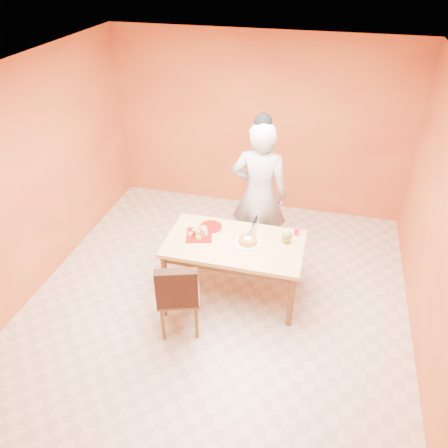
% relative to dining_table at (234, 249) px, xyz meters
% --- Properties ---
extents(floor, '(5.00, 5.00, 0.00)m').
position_rel_dining_table_xyz_m(floor, '(-0.15, -0.30, -0.67)').
color(floor, beige).
rests_on(floor, ground).
extents(ceiling, '(5.00, 5.00, 0.00)m').
position_rel_dining_table_xyz_m(ceiling, '(-0.15, -0.30, 2.03)').
color(ceiling, white).
rests_on(ceiling, wall_back).
extents(wall_back, '(4.50, 0.00, 4.50)m').
position_rel_dining_table_xyz_m(wall_back, '(-0.15, 2.20, 0.68)').
color(wall_back, orange).
rests_on(wall_back, floor).
extents(wall_left, '(0.00, 5.00, 5.00)m').
position_rel_dining_table_xyz_m(wall_left, '(-2.40, -0.30, 0.68)').
color(wall_left, orange).
rests_on(wall_left, floor).
extents(wall_right, '(0.00, 5.00, 5.00)m').
position_rel_dining_table_xyz_m(wall_right, '(2.10, -0.30, 0.68)').
color(wall_right, orange).
rests_on(wall_right, floor).
extents(dining_table, '(1.60, 0.90, 0.76)m').
position_rel_dining_table_xyz_m(dining_table, '(0.00, 0.00, 0.00)').
color(dining_table, '#DFC075').
rests_on(dining_table, floor).
extents(dining_chair, '(0.59, 0.65, 0.99)m').
position_rel_dining_table_xyz_m(dining_chair, '(-0.45, -0.74, -0.15)').
color(dining_chair, brown).
rests_on(dining_chair, floor).
extents(pastry_pile, '(0.27, 0.27, 0.09)m').
position_rel_dining_table_xyz_m(pastry_pile, '(-0.44, 0.03, 0.16)').
color(pastry_pile, tan).
rests_on(pastry_pile, pastry_platter).
extents(person, '(0.72, 0.47, 1.98)m').
position_rel_dining_table_xyz_m(person, '(0.14, 0.75, 0.32)').
color(person, '#97989A').
rests_on(person, floor).
extents(pastry_platter, '(0.37, 0.37, 0.02)m').
position_rel_dining_table_xyz_m(pastry_platter, '(-0.44, 0.03, 0.10)').
color(pastry_platter, maroon).
rests_on(pastry_platter, dining_table).
extents(red_dinner_plate, '(0.36, 0.36, 0.02)m').
position_rel_dining_table_xyz_m(red_dinner_plate, '(-0.35, 0.23, 0.10)').
color(red_dinner_plate, maroon).
rests_on(red_dinner_plate, dining_table).
extents(white_cake_plate, '(0.33, 0.33, 0.01)m').
position_rel_dining_table_xyz_m(white_cake_plate, '(0.15, 0.02, 0.10)').
color(white_cake_plate, silver).
rests_on(white_cake_plate, dining_table).
extents(sponge_cake, '(0.25, 0.25, 0.05)m').
position_rel_dining_table_xyz_m(sponge_cake, '(0.15, 0.02, 0.13)').
color(sponge_cake, orange).
rests_on(sponge_cake, white_cake_plate).
extents(cake_server, '(0.06, 0.23, 0.01)m').
position_rel_dining_table_xyz_m(cake_server, '(0.16, 0.20, 0.16)').
color(cake_server, silver).
rests_on(cake_server, sponge_cake).
extents(egg_ornament, '(0.13, 0.11, 0.15)m').
position_rel_dining_table_xyz_m(egg_ornament, '(0.58, 0.14, 0.17)').
color(egg_ornament, olive).
rests_on(egg_ornament, dining_table).
extents(magenta_glass, '(0.07, 0.07, 0.09)m').
position_rel_dining_table_xyz_m(magenta_glass, '(0.68, 0.34, 0.14)').
color(magenta_glass, '#BD1C57').
rests_on(magenta_glass, dining_table).
extents(checker_tin, '(0.10, 0.10, 0.03)m').
position_rel_dining_table_xyz_m(checker_tin, '(0.59, 0.28, 0.11)').
color(checker_tin, '#3B1B10').
rests_on(checker_tin, dining_table).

